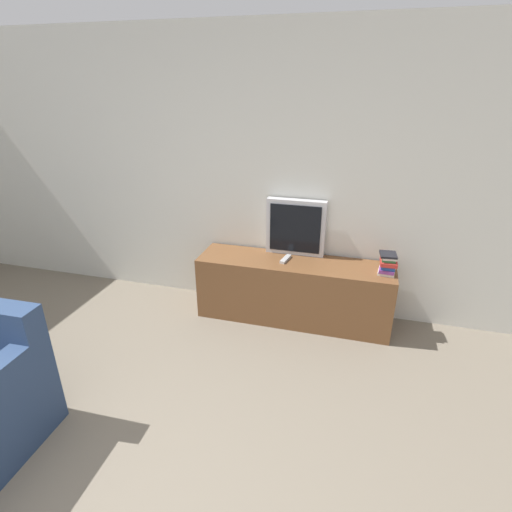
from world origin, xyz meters
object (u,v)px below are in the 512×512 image
(tv_stand, at_px, (294,290))
(remote_on_stand, at_px, (286,259))
(television, at_px, (296,227))
(book_stack, at_px, (388,264))

(tv_stand, xyz_separation_m, remote_on_stand, (-0.09, 0.01, 0.31))
(television, distance_m, remote_on_stand, 0.31)
(television, relative_size, remote_on_stand, 2.96)
(tv_stand, bearing_deg, book_stack, -1.56)
(television, height_order, book_stack, television)
(tv_stand, height_order, book_stack, book_stack)
(television, height_order, remote_on_stand, television)
(book_stack, bearing_deg, remote_on_stand, 178.06)
(book_stack, xyz_separation_m, remote_on_stand, (-0.89, 0.03, -0.08))
(tv_stand, distance_m, remote_on_stand, 0.32)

